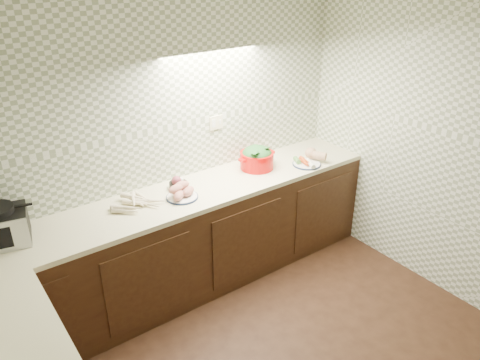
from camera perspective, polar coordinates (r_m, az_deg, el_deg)
room at (r=2.34m, az=9.97°, el=-0.09°), size 3.60×3.60×2.60m
counter at (r=3.17m, az=-10.48°, el=-18.34°), size 3.60×3.60×0.90m
parsnip_pile at (r=3.66m, az=-12.21°, el=-2.50°), size 0.28×0.31×0.07m
sweet_potato_plate at (r=3.70m, az=-7.20°, el=-1.53°), size 0.25×0.25×0.12m
onion_bowl at (r=3.85m, az=-7.57°, el=-0.46°), size 0.15×0.15×0.11m
dutch_oven at (r=4.16m, az=2.07°, el=2.76°), size 0.37×0.30×0.21m
veg_plate at (r=4.33m, az=8.31°, el=2.66°), size 0.33×0.33×0.12m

